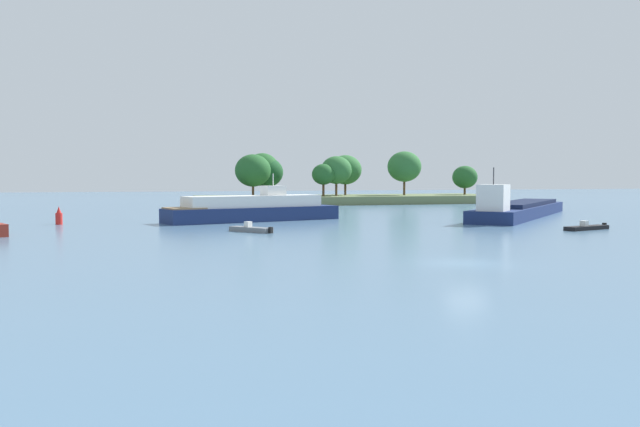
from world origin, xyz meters
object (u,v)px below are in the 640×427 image
(small_motorboat, at_px, (251,229))
(white_riverboat, at_px, (253,209))
(fishing_skiff, at_px, (587,228))
(cargo_barge, at_px, (520,209))
(channel_buoy_red, at_px, (59,217))

(small_motorboat, distance_m, white_riverboat, 14.85)
(white_riverboat, bearing_deg, small_motorboat, -101.54)
(small_motorboat, distance_m, fishing_skiff, 31.56)
(white_riverboat, bearing_deg, cargo_barge, -3.73)
(fishing_skiff, bearing_deg, small_motorboat, 167.75)
(small_motorboat, relative_size, white_riverboat, 0.21)
(cargo_barge, bearing_deg, channel_buoy_red, 177.17)
(small_motorboat, relative_size, fishing_skiff, 0.78)
(white_riverboat, xyz_separation_m, channel_buoy_red, (-20.58, 0.50, -0.54))
(small_motorboat, bearing_deg, fishing_skiff, -12.25)
(cargo_barge, bearing_deg, fishing_skiff, -105.71)
(small_motorboat, relative_size, cargo_barge, 0.16)
(white_riverboat, relative_size, channel_buoy_red, 11.00)
(small_motorboat, distance_m, channel_buoy_red, 23.15)
(cargo_barge, bearing_deg, small_motorboat, -161.16)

